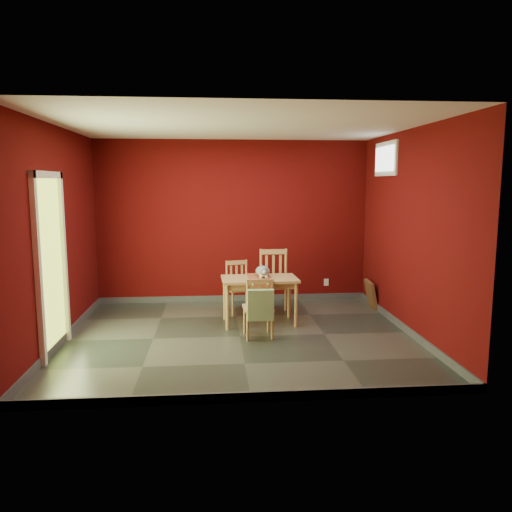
{
  "coord_description": "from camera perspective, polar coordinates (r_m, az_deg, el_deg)",
  "views": [
    {
      "loc": [
        -0.33,
        -6.32,
        2.0
      ],
      "look_at": [
        0.25,
        0.45,
        1.0
      ],
      "focal_mm": 35.0,
      "sensor_mm": 36.0,
      "label": 1
    }
  ],
  "objects": [
    {
      "name": "dining_table",
      "position": [
        7.09,
        0.41,
        -3.16
      ],
      "size": [
        1.09,
        0.66,
        0.67
      ],
      "color": "tan",
      "rests_on": "ground"
    },
    {
      "name": "ground",
      "position": [
        6.64,
        -1.84,
        -9.17
      ],
      "size": [
        4.5,
        4.5,
        0.0
      ],
      "primitive_type": "plane",
      "color": "#2D342D",
      "rests_on": "ground"
    },
    {
      "name": "picture_frame",
      "position": [
        8.27,
        12.99,
        -4.28
      ],
      "size": [
        0.17,
        0.44,
        0.44
      ],
      "color": "brown",
      "rests_on": "ground"
    },
    {
      "name": "chair_far_left",
      "position": [
        7.74,
        -1.97,
        -3.49
      ],
      "size": [
        0.45,
        0.45,
        0.8
      ],
      "color": "tan",
      "rests_on": "ground"
    },
    {
      "name": "chair_near",
      "position": [
        6.49,
        0.29,
        -5.83
      ],
      "size": [
        0.39,
        0.39,
        0.8
      ],
      "color": "tan",
      "rests_on": "ground"
    },
    {
      "name": "room_shell",
      "position": [
        6.62,
        -1.84,
        -8.76
      ],
      "size": [
        4.5,
        4.5,
        4.5
      ],
      "color": "#4A0707",
      "rests_on": "ground"
    },
    {
      "name": "window",
      "position": [
        7.76,
        14.59,
        10.69
      ],
      "size": [
        0.05,
        0.9,
        0.5
      ],
      "color": "white",
      "rests_on": "room_shell"
    },
    {
      "name": "cat",
      "position": [
        7.15,
        0.77,
        -1.52
      ],
      "size": [
        0.34,
        0.47,
        0.21
      ],
      "primitive_type": null,
      "rotation": [
        0.0,
        0.0,
        -0.32
      ],
      "color": "slate",
      "rests_on": "table_runner"
    },
    {
      "name": "doorway",
      "position": [
        6.28,
        -22.45,
        -0.28
      ],
      "size": [
        0.06,
        1.01,
        2.13
      ],
      "color": "#B7D838",
      "rests_on": "ground"
    },
    {
      "name": "chair_far_right",
      "position": [
        7.66,
        2.15,
        -2.9
      ],
      "size": [
        0.47,
        0.47,
        0.98
      ],
      "color": "tan",
      "rests_on": "ground"
    },
    {
      "name": "outlet_plate",
      "position": [
        8.7,
        8.03,
        -2.98
      ],
      "size": [
        0.08,
        0.02,
        0.12
      ],
      "primitive_type": "cube",
      "color": "silver",
      "rests_on": "room_shell"
    },
    {
      "name": "tote_bag",
      "position": [
        6.27,
        0.52,
        -5.6
      ],
      "size": [
        0.33,
        0.19,
        0.46
      ],
      "color": "#7BA56A",
      "rests_on": "chair_near"
    },
    {
      "name": "table_runner",
      "position": [
        6.98,
        0.49,
        -3.08
      ],
      "size": [
        0.34,
        0.67,
        0.33
      ],
      "color": "brown",
      "rests_on": "dining_table"
    }
  ]
}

